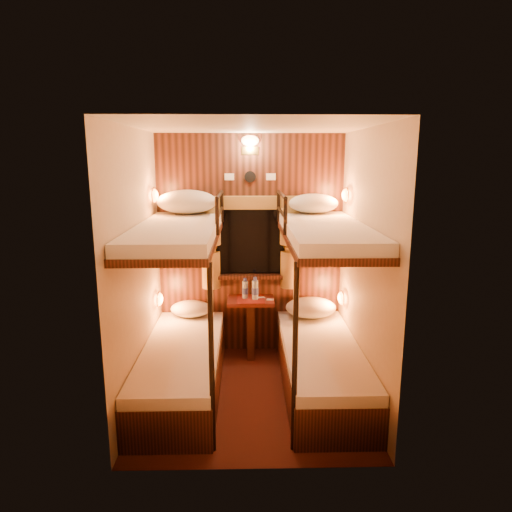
{
  "coord_description": "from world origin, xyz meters",
  "views": [
    {
      "loc": [
        -0.05,
        -3.87,
        2.15
      ],
      "look_at": [
        0.04,
        0.15,
        1.28
      ],
      "focal_mm": 32.0,
      "sensor_mm": 36.0,
      "label": 1
    }
  ],
  "objects_px": {
    "bunk_left": "(181,335)",
    "bottle_right": "(255,290)",
    "bottle_left": "(245,290)",
    "bunk_right": "(322,334)",
    "table": "(251,320)"
  },
  "relations": [
    {
      "from": "bunk_left",
      "to": "bottle_left",
      "type": "distance_m",
      "value": 1.02
    },
    {
      "from": "bottle_left",
      "to": "bottle_right",
      "type": "relative_size",
      "value": 0.91
    },
    {
      "from": "table",
      "to": "bottle_left",
      "type": "height_order",
      "value": "bottle_left"
    },
    {
      "from": "bottle_left",
      "to": "table",
      "type": "bearing_deg",
      "value": -22.02
    },
    {
      "from": "bunk_left",
      "to": "table",
      "type": "xyz_separation_m",
      "value": [
        0.65,
        0.78,
        -0.14
      ]
    },
    {
      "from": "bunk_left",
      "to": "bottle_left",
      "type": "relative_size",
      "value": 8.38
    },
    {
      "from": "bottle_left",
      "to": "bunk_right",
      "type": "bearing_deg",
      "value": -48.71
    },
    {
      "from": "bunk_right",
      "to": "table",
      "type": "height_order",
      "value": "bunk_right"
    },
    {
      "from": "bunk_right",
      "to": "bottle_right",
      "type": "xyz_separation_m",
      "value": [
        -0.6,
        0.77,
        0.2
      ]
    },
    {
      "from": "bunk_right",
      "to": "bunk_left",
      "type": "bearing_deg",
      "value": 180.0
    },
    {
      "from": "bunk_left",
      "to": "bottle_right",
      "type": "height_order",
      "value": "bunk_left"
    },
    {
      "from": "bunk_left",
      "to": "bottle_left",
      "type": "bearing_deg",
      "value": 53.82
    },
    {
      "from": "bunk_right",
      "to": "bottle_left",
      "type": "distance_m",
      "value": 1.09
    },
    {
      "from": "bunk_left",
      "to": "bunk_right",
      "type": "xyz_separation_m",
      "value": [
        1.3,
        0.0,
        0.0
      ]
    },
    {
      "from": "bunk_left",
      "to": "bottle_right",
      "type": "bearing_deg",
      "value": 47.74
    }
  ]
}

